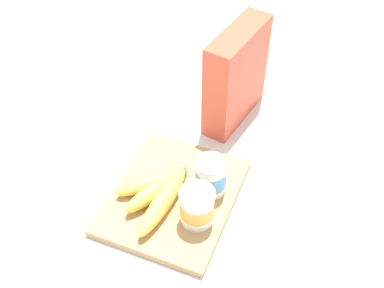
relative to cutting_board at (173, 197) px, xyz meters
The scene contains 6 objects.
ground_plane 0.01m from the cutting_board, ahead, with size 2.40×2.40×0.00m, color silver.
cutting_board is the anchor object (origin of this frame).
cereal_box 0.32m from the cutting_board, behind, with size 0.20×0.06×0.24m, color #D85138.
yogurt_cup_front 0.09m from the cutting_board, 121.38° to the left, with size 0.06×0.06×0.08m.
yogurt_cup_back 0.09m from the cutting_board, 59.77° to the left, with size 0.07×0.07×0.08m.
banana_bunch 0.04m from the cutting_board, 52.18° to the right, with size 0.20×0.14×0.04m.
Camera 1 is at (0.56, 0.27, 0.81)m, focal length 44.74 mm.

